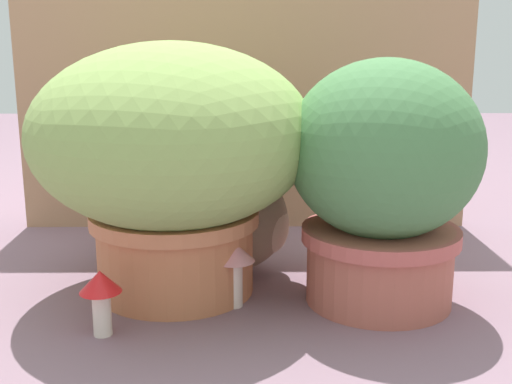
% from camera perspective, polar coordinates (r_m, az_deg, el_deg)
% --- Properties ---
extents(ground_plane, '(6.00, 6.00, 0.00)m').
position_cam_1_polar(ground_plane, '(1.13, -2.45, -9.88)').
color(ground_plane, slate).
extents(cardboard_backdrop, '(1.07, 0.03, 0.75)m').
position_cam_1_polar(cardboard_backdrop, '(1.54, -1.01, 10.66)').
color(cardboard_backdrop, tan).
rests_on(cardboard_backdrop, ground).
extents(grass_planter, '(0.49, 0.49, 0.44)m').
position_cam_1_polar(grass_planter, '(1.13, -7.35, 3.48)').
color(grass_planter, '#C17249').
rests_on(grass_planter, ground).
extents(leafy_planter, '(0.32, 0.32, 0.42)m').
position_cam_1_polar(leafy_planter, '(1.10, 11.12, 1.35)').
color(leafy_planter, '#B35E4E').
rests_on(leafy_planter, ground).
extents(cat, '(0.38, 0.20, 0.32)m').
position_cam_1_polar(cat, '(1.25, -2.35, -1.76)').
color(cat, '#846C57').
rests_on(cat, ground).
extents(mushroom_ornament_red, '(0.06, 0.06, 0.10)m').
position_cam_1_polar(mushroom_ornament_red, '(1.02, -13.51, -8.44)').
color(mushroom_ornament_red, silver).
rests_on(mushroom_ornament_red, ground).
extents(mushroom_ornament_pink, '(0.07, 0.07, 0.11)m').
position_cam_1_polar(mushroom_ornament_pink, '(1.10, -1.97, -6.08)').
color(mushroom_ornament_pink, silver).
rests_on(mushroom_ornament_pink, ground).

